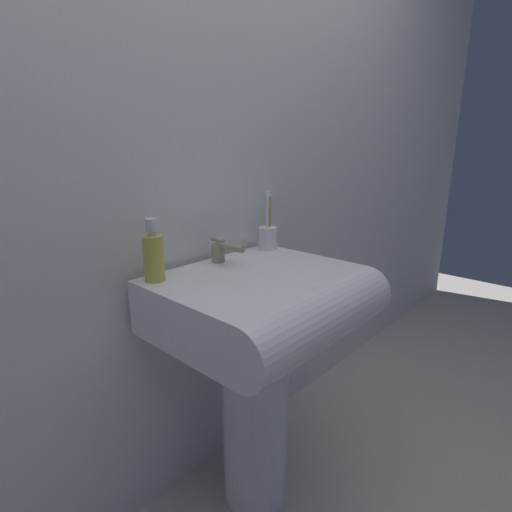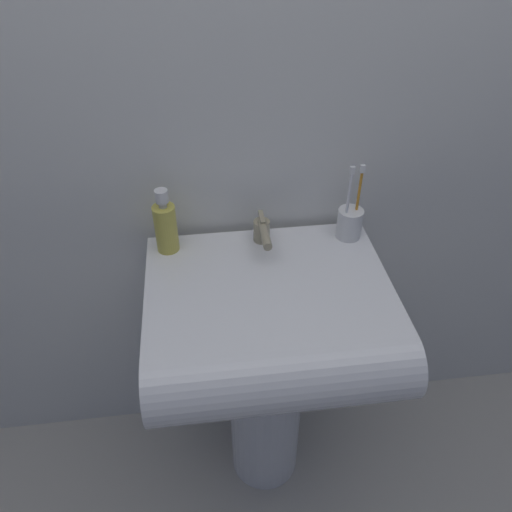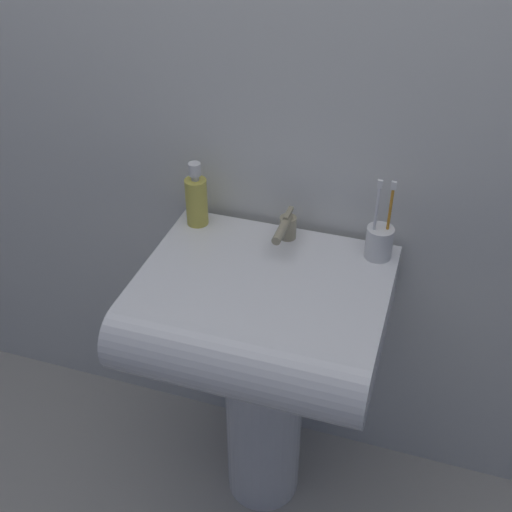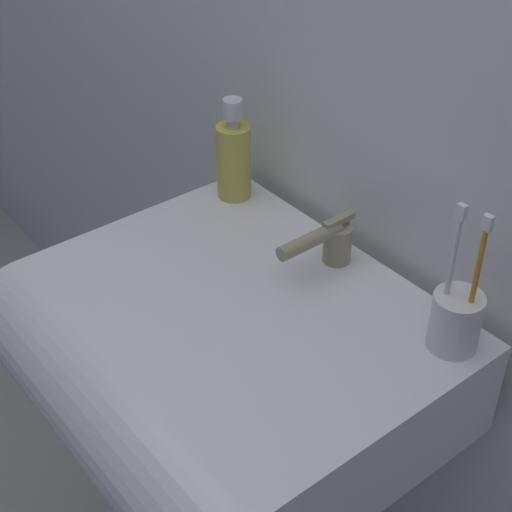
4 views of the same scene
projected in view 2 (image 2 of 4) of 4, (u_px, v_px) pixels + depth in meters
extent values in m
plane|color=#ADA89E|center=(264.00, 459.00, 1.70)|extent=(6.00, 6.00, 0.00)
cube|color=silver|center=(254.00, 81.00, 1.15)|extent=(5.00, 0.05, 2.40)
cylinder|color=white|center=(266.00, 402.00, 1.50)|extent=(0.21, 0.21, 0.65)
cube|color=white|center=(268.00, 306.00, 1.24)|extent=(0.59, 0.43, 0.16)
cylinder|color=white|center=(282.00, 375.00, 1.08)|extent=(0.59, 0.16, 0.16)
cylinder|color=tan|center=(262.00, 231.00, 1.31)|extent=(0.04, 0.04, 0.06)
cylinder|color=tan|center=(265.00, 234.00, 1.25)|extent=(0.02, 0.11, 0.02)
cube|color=tan|center=(262.00, 217.00, 1.28)|extent=(0.01, 0.06, 0.01)
cylinder|color=white|center=(349.00, 223.00, 1.31)|extent=(0.07, 0.07, 0.08)
cylinder|color=white|center=(348.00, 205.00, 1.27)|extent=(0.01, 0.01, 0.18)
cube|color=white|center=(352.00, 170.00, 1.20)|extent=(0.01, 0.01, 0.02)
cylinder|color=orange|center=(358.00, 202.00, 1.28)|extent=(0.01, 0.01, 0.18)
cube|color=white|center=(363.00, 169.00, 1.22)|extent=(0.01, 0.01, 0.02)
cylinder|color=gold|center=(166.00, 228.00, 1.26)|extent=(0.06, 0.06, 0.13)
cylinder|color=silver|center=(163.00, 204.00, 1.21)|extent=(0.02, 0.02, 0.01)
cylinder|color=silver|center=(161.00, 196.00, 1.20)|extent=(0.03, 0.03, 0.03)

